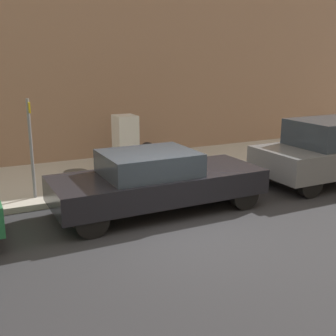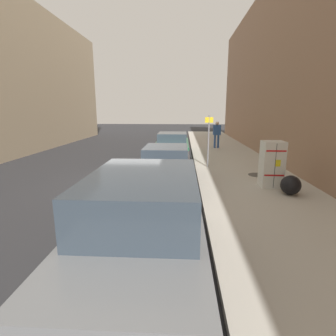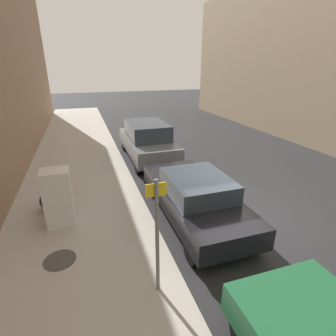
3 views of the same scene
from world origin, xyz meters
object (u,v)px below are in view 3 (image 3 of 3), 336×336
object	(u,v)px
trash_bag	(50,200)
parked_sedan_dark	(194,196)
parked_suv_gray	(147,140)
street_sign_post	(157,232)
discarded_refrigerator	(58,198)

from	to	relation	value
trash_bag	parked_sedan_dark	world-z (taller)	parked_sedan_dark
parked_sedan_dark	parked_suv_gray	distance (m)	5.53
street_sign_post	trash_bag	size ratio (longest dim) A/B	3.83
street_sign_post	trash_bag	bearing A→B (deg)	119.47
street_sign_post	parked_suv_gray	xyz separation A→B (m)	(1.78, 7.89, -0.56)
discarded_refrigerator	trash_bag	bearing A→B (deg)	110.82
parked_sedan_dark	parked_suv_gray	size ratio (longest dim) A/B	1.02
street_sign_post	parked_suv_gray	bearing A→B (deg)	77.27
trash_bag	parked_suv_gray	size ratio (longest dim) A/B	0.13
discarded_refrigerator	parked_suv_gray	size ratio (longest dim) A/B	0.34
discarded_refrigerator	street_sign_post	world-z (taller)	street_sign_post
street_sign_post	trash_bag	world-z (taller)	street_sign_post
trash_bag	parked_sedan_dark	size ratio (longest dim) A/B	0.13
street_sign_post	trash_bag	distance (m)	4.60
trash_bag	parked_sedan_dark	distance (m)	4.29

